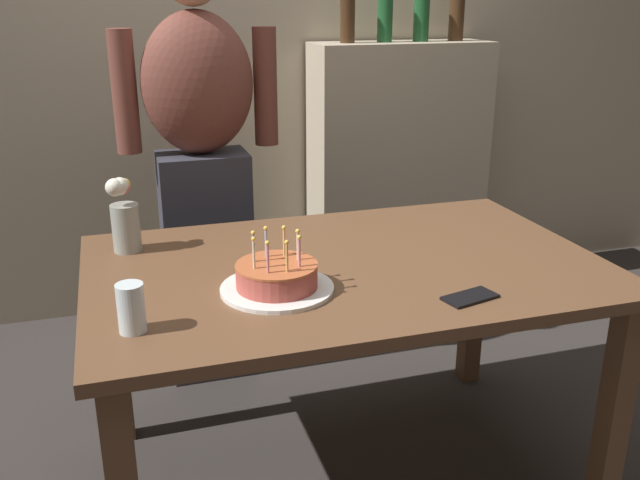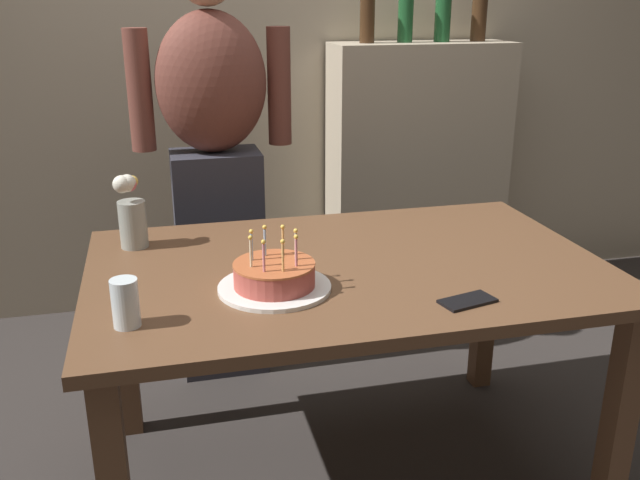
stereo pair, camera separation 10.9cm
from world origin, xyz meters
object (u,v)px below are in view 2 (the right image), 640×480
birthday_cake (274,277)px  cell_phone (468,301)px  person_man_bearded (215,164)px  water_glass_near (125,303)px  flower_vase (131,212)px

birthday_cake → cell_phone: 0.51m
birthday_cake → cell_phone: birthday_cake is taller
birthday_cake → person_man_bearded: 0.95m
birthday_cake → cell_phone: size_ratio=2.11×
cell_phone → person_man_bearded: person_man_bearded is taller
water_glass_near → person_man_bearded: person_man_bearded is taller
cell_phone → birthday_cake: bearing=143.1°
water_glass_near → cell_phone: (0.85, -0.07, -0.06)m
water_glass_near → person_man_bearded: 1.12m
cell_phone → flower_vase: flower_vase is taller
water_glass_near → flower_vase: size_ratio=0.51×
water_glass_near → flower_vase: (0.01, 0.56, 0.05)m
water_glass_near → cell_phone: size_ratio=0.83×
cell_phone → person_man_bearded: (-0.53, 1.14, 0.13)m
cell_phone → flower_vase: bearing=129.0°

